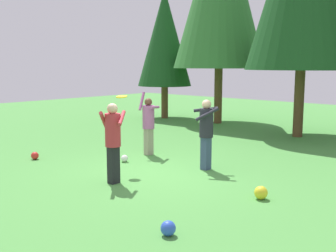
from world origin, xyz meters
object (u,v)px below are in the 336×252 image
at_px(person_bystander, 206,128).
at_px(ball_blue, 168,228).
at_px(frisbee, 122,97).
at_px(ball_yellow, 261,193).
at_px(ball_red, 35,156).
at_px(tree_far_left, 165,38).
at_px(person_thrower, 148,121).
at_px(person_catcher, 113,136).
at_px(ball_white, 125,158).

xyz_separation_m(person_bystander, ball_blue, (1.96, -3.57, -0.92)).
bearing_deg(frisbee, ball_yellow, 4.17).
distance_m(ball_blue, ball_red, 6.22).
relative_size(frisbee, tree_far_left, 0.05).
bearing_deg(person_bystander, frisbee, 0.00).
bearing_deg(person_bystander, person_thrower, -47.61).
distance_m(person_catcher, ball_white, 2.17).
distance_m(ball_blue, tree_far_left, 14.28).
distance_m(person_catcher, person_bystander, 2.44).
height_order(person_bystander, ball_red, person_bystander).
bearing_deg(person_catcher, person_bystander, -57.74).
relative_size(ball_yellow, ball_red, 1.25).
xyz_separation_m(person_thrower, person_bystander, (2.23, -0.23, 0.06)).
xyz_separation_m(person_thrower, ball_red, (-1.90, -2.52, -0.87)).
bearing_deg(person_thrower, ball_blue, 24.69).
xyz_separation_m(person_bystander, ball_red, (-4.13, -2.30, -0.93)).
xyz_separation_m(person_bystander, tree_far_left, (-7.40, 6.55, 2.79)).
xyz_separation_m(person_thrower, frisbee, (0.68, -1.60, 0.84)).
bearing_deg(tree_far_left, ball_white, -54.21).
bearing_deg(ball_white, ball_yellow, -3.59).
bearing_deg(tree_far_left, person_thrower, -50.69).
bearing_deg(ball_yellow, ball_white, 176.41).
bearing_deg(frisbee, ball_white, 134.90).
height_order(person_thrower, frisbee, frisbee).
bearing_deg(frisbee, person_catcher, -51.06).
bearing_deg(person_thrower, ball_red, -60.14).
bearing_deg(person_bystander, person_catcher, 29.41).
distance_m(person_catcher, frisbee, 1.42).
bearing_deg(frisbee, ball_red, -160.45).
relative_size(ball_blue, ball_white, 1.23).
bearing_deg(ball_blue, person_thrower, 137.81).
relative_size(person_catcher, frisbee, 5.33).
xyz_separation_m(ball_red, ball_white, (2.05, 1.45, -0.01)).
xyz_separation_m(person_bystander, ball_yellow, (2.16, -1.11, -0.91)).
bearing_deg(ball_yellow, ball_red, -169.29).
xyz_separation_m(person_thrower, tree_far_left, (-5.18, 6.32, 2.85)).
xyz_separation_m(ball_yellow, tree_far_left, (-9.56, 7.66, 3.70)).
xyz_separation_m(ball_blue, ball_white, (-4.04, 2.73, -0.02)).
height_order(person_catcher, frisbee, frisbee).
height_order(ball_blue, ball_white, ball_blue).
height_order(ball_blue, tree_far_left, tree_far_left).
relative_size(person_thrower, frisbee, 5.46).
distance_m(person_bystander, ball_yellow, 2.59).
height_order(frisbee, ball_blue, frisbee).
height_order(frisbee, tree_far_left, tree_far_left).
relative_size(ball_white, tree_far_left, 0.03).
distance_m(frisbee, ball_red, 3.23).
relative_size(frisbee, ball_blue, 1.39).
relative_size(person_catcher, ball_blue, 7.44).
distance_m(frisbee, ball_white, 1.87).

